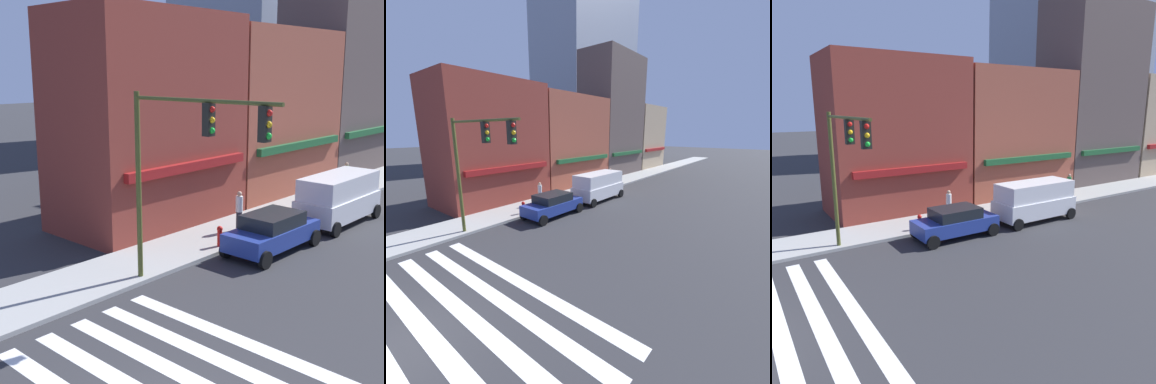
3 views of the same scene
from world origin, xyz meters
TOP-DOWN VIEW (x-y plane):
  - ground_plane at (0.00, 0.00)m, footprint 200.00×200.00m
  - crosswalk_stripes at (-0.00, 0.00)m, footprint 8.49×10.80m
  - storefront_row at (24.51, 11.50)m, footprint 35.76×5.30m
  - tower_distant at (44.78, 27.94)m, footprint 21.22×11.88m
  - traffic_signal at (5.09, 4.38)m, footprint 0.32×5.62m
  - sedan_blue at (10.64, 4.70)m, footprint 4.41×2.02m
  - van_white at (16.17, 4.70)m, footprint 5.00×2.22m
  - pedestrian_green_top at (21.83, 7.10)m, footprint 0.32×0.32m
  - pedestrian_white_shirt at (11.70, 7.16)m, footprint 0.32×0.32m
  - fire_hydrant at (9.41, 6.40)m, footprint 0.24×0.24m

SIDE VIEW (x-z plane):
  - ground_plane at x=0.00m, z-range 0.00..0.00m
  - crosswalk_stripes at x=0.00m, z-range 0.00..0.01m
  - fire_hydrant at x=9.41m, z-range 0.19..1.03m
  - sedan_blue at x=10.64m, z-range 0.05..1.64m
  - pedestrian_green_top at x=21.83m, z-range 0.19..1.96m
  - pedestrian_white_shirt at x=11.70m, z-range 0.19..1.96m
  - van_white at x=16.17m, z-range 0.12..2.46m
  - traffic_signal at x=5.09m, z-range 1.48..7.93m
  - storefront_row at x=24.51m, z-range -1.88..13.43m
  - tower_distant at x=44.78m, z-range 0.00..42.73m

